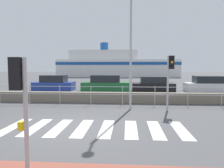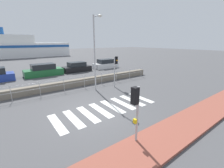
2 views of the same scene
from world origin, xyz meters
The scene contains 12 objects.
ground_plane centered at (0.00, 0.00, 0.00)m, with size 160.00×160.00×0.00m, color #4C4C4F.
sidewalk_brick centered at (0.00, -4.10, 0.06)m, with size 24.00×1.80×0.12m.
crosswalk centered at (0.99, 0.00, 0.00)m, with size 6.75×2.40×0.01m.
seawall centered at (0.00, 5.83, 0.33)m, with size 21.13×0.55×0.65m.
harbor_fence centered at (0.00, 4.95, 0.76)m, with size 19.06×0.04×1.15m.
traffic_light_near centered at (-0.04, -3.52, 1.81)m, with size 0.34×0.32×2.49m.
traffic_light_far centered at (4.37, 3.43, 2.09)m, with size 0.34×0.32×2.85m.
streetlamp centered at (2.35, 3.45, 3.82)m, with size 0.32×1.23×6.15m.
ferry_boat centered at (-0.63, 41.44, 2.47)m, with size 26.09×8.33×7.59m.
parked_car_green centered at (0.11, 12.69, 0.63)m, with size 4.48×1.89×1.48m.
parked_car_black centered at (4.58, 12.69, 0.58)m, with size 3.90×1.74×1.35m.
parked_car_white centered at (9.55, 12.69, 0.61)m, with size 4.05×1.76×1.42m.
Camera 2 is at (-3.99, -7.32, 4.15)m, focal length 24.00 mm.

